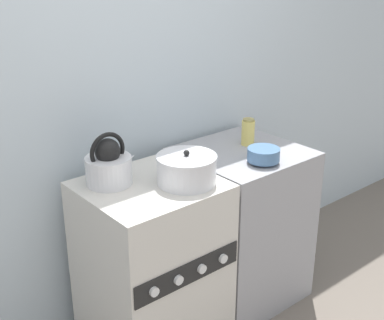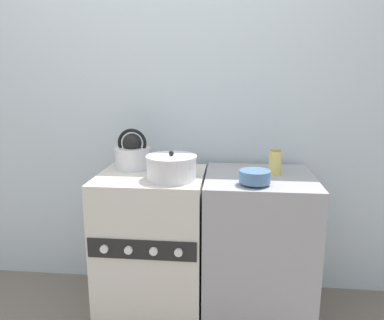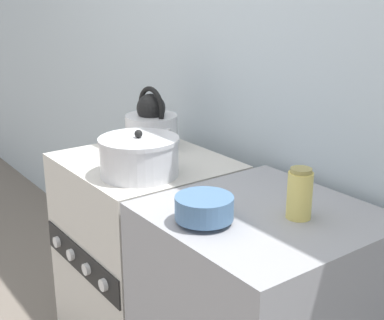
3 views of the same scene
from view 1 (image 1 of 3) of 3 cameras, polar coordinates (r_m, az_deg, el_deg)
The scene contains 7 objects.
wall_back at distance 2.66m, azimuth -9.84°, elevation 7.25°, with size 7.00×0.06×2.50m.
stove at distance 2.68m, azimuth -4.25°, elevation -11.26°, with size 0.61×0.58×0.89m.
counter at distance 3.05m, azimuth 5.15°, elevation -6.86°, with size 0.62×0.61×0.89m.
kettle at distance 2.46m, azimuth -8.86°, elevation -0.54°, with size 0.26×0.21×0.25m.
cooking_pot at distance 2.44m, azimuth -0.58°, elevation -1.01°, with size 0.28×0.28×0.16m.
enamel_bowl at distance 2.70m, azimuth 7.64°, elevation 0.56°, with size 0.16×0.16×0.08m.
storage_jar at distance 2.93m, azimuth 6.00°, elevation 2.99°, with size 0.07×0.07×0.15m.
Camera 1 is at (-1.28, -1.56, 1.92)m, focal length 50.00 mm.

